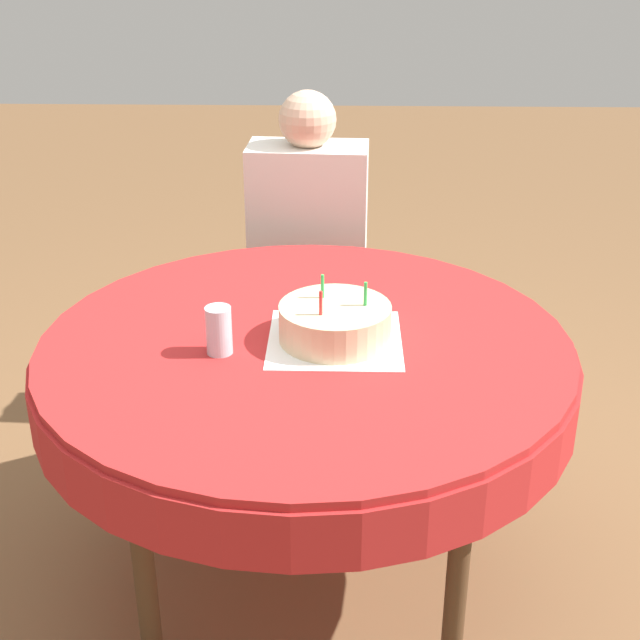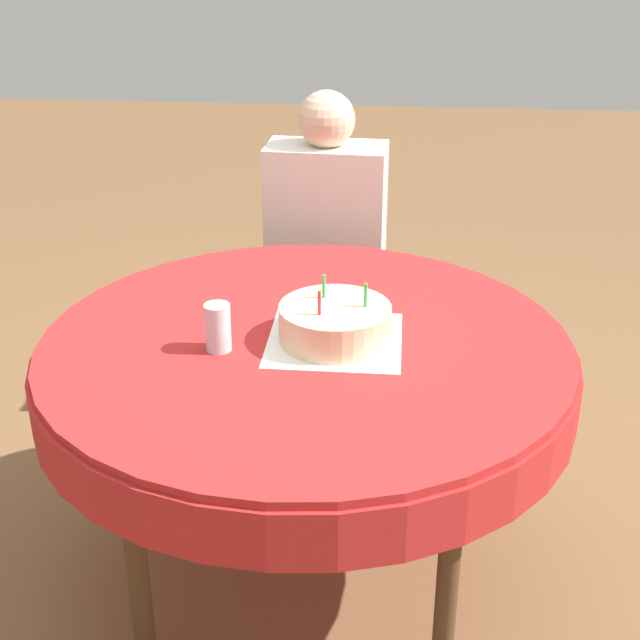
% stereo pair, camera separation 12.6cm
% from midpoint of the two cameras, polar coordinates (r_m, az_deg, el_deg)
% --- Properties ---
extents(ground_plane, '(12.00, 12.00, 0.00)m').
position_cam_midpoint_polar(ground_plane, '(2.53, -2.31, -16.03)').
color(ground_plane, brown).
extents(dining_table, '(1.29, 1.29, 0.72)m').
position_cam_midpoint_polar(dining_table, '(2.16, -2.61, -3.25)').
color(dining_table, '#B22323').
rests_on(dining_table, ground_plane).
extents(chair, '(0.44, 0.44, 0.93)m').
position_cam_midpoint_polar(chair, '(3.09, -1.79, 3.01)').
color(chair, '#A37A4C').
rests_on(chair, ground_plane).
extents(person, '(0.39, 0.32, 1.14)m').
position_cam_midpoint_polar(person, '(2.94, -2.03, 5.58)').
color(person, '#DBB293').
rests_on(person, ground_plane).
extents(napkin, '(0.32, 0.32, 0.00)m').
position_cam_midpoint_polar(napkin, '(2.12, -0.75, -1.30)').
color(napkin, white).
rests_on(napkin, dining_table).
extents(birthday_cake, '(0.27, 0.27, 0.15)m').
position_cam_midpoint_polar(birthday_cake, '(2.10, -0.76, -0.22)').
color(birthday_cake, beige).
rests_on(birthday_cake, dining_table).
extents(drinking_glass, '(0.06, 0.06, 0.11)m').
position_cam_midpoint_polar(drinking_glass, '(2.06, -8.24, -0.68)').
color(drinking_glass, silver).
rests_on(drinking_glass, dining_table).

